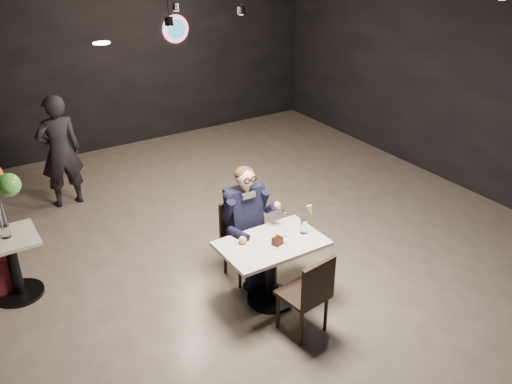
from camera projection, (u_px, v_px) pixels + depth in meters
floor at (276, 249)px, 6.92m from camera, size 9.00×9.00×0.00m
wall_sign at (176, 29)px, 9.78m from camera, size 0.50×0.06×0.50m
main_table at (271, 272)px, 5.83m from camera, size 1.10×0.70×0.75m
chair_far at (245, 242)px, 6.20m from camera, size 0.42×0.46×0.92m
chair_near at (303, 292)px, 5.36m from camera, size 0.48×0.51×0.92m
seated_man at (244, 222)px, 6.09m from camera, size 0.60×0.80×1.44m
dessert_plate at (276, 244)px, 5.61m from camera, size 0.20×0.20×0.01m
cake_slice at (277, 241)px, 5.58m from camera, size 0.12×0.11×0.07m
mint_leaf at (284, 236)px, 5.58m from camera, size 0.06×0.04×0.01m
sundae_glass at (303, 227)px, 5.79m from camera, size 0.07×0.07×0.16m
wafer_cone at (311, 211)px, 5.74m from camera, size 0.08×0.08×0.14m
side_table at (14, 267)px, 5.91m from camera, size 0.59×0.59×0.74m
balloon_vase at (6, 232)px, 5.71m from camera, size 0.09×0.09×0.14m
passerby at (60, 151)px, 7.67m from camera, size 0.61×0.41×1.66m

